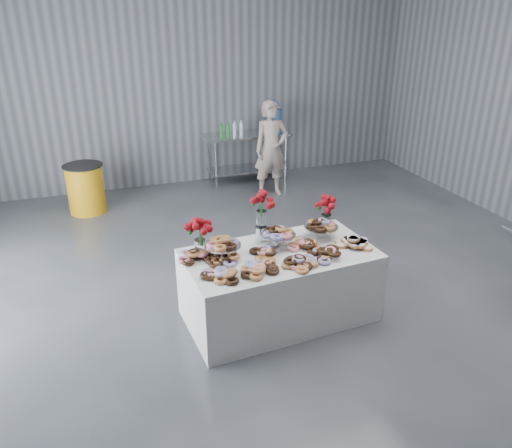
{
  "coord_description": "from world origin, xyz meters",
  "views": [
    {
      "loc": [
        -1.94,
        -4.16,
        3.06
      ],
      "look_at": [
        -0.34,
        0.33,
        0.91
      ],
      "focal_mm": 35.0,
      "sensor_mm": 36.0,
      "label": 1
    }
  ],
  "objects": [
    {
      "name": "cake_stand_mid",
      "position": [
        -0.19,
        0.08,
        0.89
      ],
      "size": [
        0.36,
        0.36,
        0.17
      ],
      "color": "silver",
      "rests_on": "display_table"
    },
    {
      "name": "cake_stand_left",
      "position": [
        -0.79,
        0.04,
        0.89
      ],
      "size": [
        0.36,
        0.36,
        0.17
      ],
      "color": "silver",
      "rests_on": "display_table"
    },
    {
      "name": "water_jug",
      "position": [
        1.33,
        4.1,
        1.15
      ],
      "size": [
        0.28,
        0.28,
        0.55
      ],
      "color": "#407ADB",
      "rests_on": "prep_table"
    },
    {
      "name": "danish_pile",
      "position": [
        0.53,
        -0.17,
        0.81
      ],
      "size": [
        0.48,
        0.48,
        0.11
      ],
      "primitive_type": null,
      "color": "silver",
      "rests_on": "display_table"
    },
    {
      "name": "trash_barrel",
      "position": [
        -2.0,
        3.59,
        0.39
      ],
      "size": [
        0.6,
        0.6,
        0.77
      ],
      "rotation": [
        0.0,
        0.0,
        0.2
      ],
      "color": "#EDA213",
      "rests_on": "ground"
    },
    {
      "name": "person",
      "position": [
        0.99,
        3.34,
        0.8
      ],
      "size": [
        0.58,
        0.39,
        1.59
      ],
      "primitive_type": "imported",
      "rotation": [
        0.0,
        0.0,
        -0.01
      ],
      "color": "#CC8C93",
      "rests_on": "ground"
    },
    {
      "name": "bouquet_right",
      "position": [
        0.45,
        0.27,
        1.05
      ],
      "size": [
        0.26,
        0.26,
        0.42
      ],
      "color": "white",
      "rests_on": "display_table"
    },
    {
      "name": "ground",
      "position": [
        0.0,
        0.0,
        0.0
      ],
      "size": [
        9.0,
        9.0,
        0.0
      ],
      "primitive_type": "plane",
      "color": "#35383D",
      "rests_on": "ground"
    },
    {
      "name": "bouquet_center",
      "position": [
        -0.3,
        0.27,
        1.13
      ],
      "size": [
        0.26,
        0.26,
        0.57
      ],
      "color": "silver",
      "rests_on": "display_table"
    },
    {
      "name": "cake_stand_right",
      "position": [
        0.31,
        0.11,
        0.89
      ],
      "size": [
        0.36,
        0.36,
        0.17
      ],
      "color": "silver",
      "rests_on": "display_table"
    },
    {
      "name": "display_table",
      "position": [
        -0.23,
        -0.07,
        0.38
      ],
      "size": [
        1.96,
        1.12,
        0.75
      ],
      "primitive_type": "cube",
      "rotation": [
        0.0,
        0.0,
        0.06
      ],
      "color": "white",
      "rests_on": "ground"
    },
    {
      "name": "donut_mounds",
      "position": [
        -0.23,
        -0.12,
        0.8
      ],
      "size": [
        1.85,
        0.92,
        0.09
      ],
      "primitive_type": null,
      "rotation": [
        0.0,
        0.0,
        0.06
      ],
      "color": "#C48447",
      "rests_on": "display_table"
    },
    {
      "name": "room_walls",
      "position": [
        -0.27,
        0.07,
        2.64
      ],
      "size": [
        8.04,
        9.04,
        4.02
      ],
      "color": "slate",
      "rests_on": "ground"
    },
    {
      "name": "drink_bottles",
      "position": [
        0.51,
        4.0,
        1.04
      ],
      "size": [
        0.54,
        0.08,
        0.27
      ],
      "primitive_type": null,
      "color": "#268C33",
      "rests_on": "prep_table"
    },
    {
      "name": "bouquet_left",
      "position": [
        -1.0,
        0.13,
        1.05
      ],
      "size": [
        0.26,
        0.26,
        0.42
      ],
      "color": "white",
      "rests_on": "display_table"
    },
    {
      "name": "prep_table",
      "position": [
        0.83,
        4.1,
        0.62
      ],
      "size": [
        1.5,
        0.6,
        0.9
      ],
      "color": "silver",
      "rests_on": "ground"
    }
  ]
}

